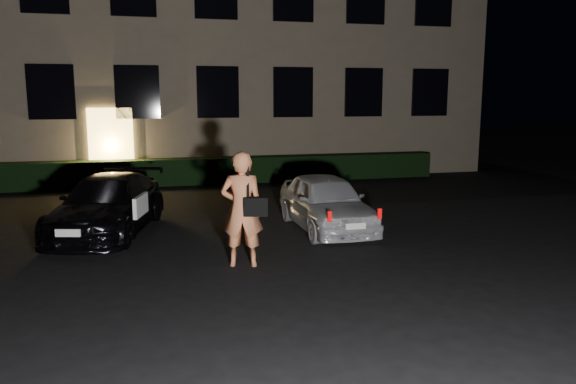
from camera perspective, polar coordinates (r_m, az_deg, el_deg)
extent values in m
plane|color=black|center=(8.90, 2.10, -9.19)|extent=(80.00, 80.00, 0.00)
cube|color=#746952|center=(23.40, -8.58, 17.30)|extent=(20.00, 8.00, 12.00)
cube|color=#FFCB5D|center=(19.12, -17.52, 4.40)|extent=(1.40, 0.10, 2.50)
cube|color=black|center=(19.23, -22.92, 9.34)|extent=(1.40, 0.10, 1.70)
cube|color=black|center=(19.02, -15.05, 9.77)|extent=(1.40, 0.10, 1.70)
cube|color=black|center=(19.16, -7.14, 10.03)|extent=(1.40, 0.10, 1.70)
cube|color=black|center=(19.65, 0.52, 10.09)|extent=(1.40, 0.10, 1.70)
cube|color=black|center=(20.46, 7.70, 9.99)|extent=(1.40, 0.10, 1.70)
cube|color=black|center=(21.56, 14.22, 9.77)|extent=(1.40, 0.10, 1.70)
cube|color=black|center=(21.81, 14.59, 18.20)|extent=(1.40, 0.10, 1.70)
cube|color=black|center=(18.89, -6.81, 2.20)|extent=(15.00, 0.70, 0.85)
imported|color=black|center=(12.48, -17.83, -1.26)|extent=(2.69, 4.45, 1.21)
cube|color=white|center=(11.48, -14.74, -1.32)|extent=(0.29, 0.85, 0.40)
cube|color=silver|center=(10.53, -21.46, -3.89)|extent=(0.44, 0.15, 0.13)
imported|color=silver|center=(12.24, 3.88, -1.00)|extent=(1.48, 3.57, 1.21)
cube|color=red|center=(10.50, 4.25, -2.51)|extent=(0.07, 0.05, 0.20)
cube|color=red|center=(10.87, 9.29, -2.19)|extent=(0.07, 0.05, 0.20)
cube|color=silver|center=(10.68, 6.89, -3.46)|extent=(0.40, 0.04, 0.12)
imported|color=#DB7A4C|center=(9.54, -4.71, -1.76)|extent=(0.81, 0.63, 1.98)
cube|color=black|center=(9.38, -3.28, -1.49)|extent=(0.43, 0.27, 0.31)
cube|color=black|center=(9.36, -4.11, 1.25)|extent=(0.06, 0.07, 0.61)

